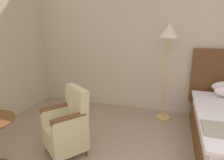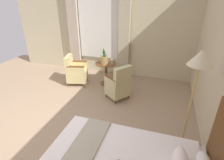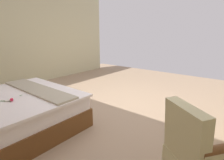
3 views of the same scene
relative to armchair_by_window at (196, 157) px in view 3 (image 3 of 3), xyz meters
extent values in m
plane|color=tan|center=(1.76, -1.15, -0.41)|extent=(8.29, 8.29, 0.00)
cube|color=beige|center=(5.22, -1.15, 1.17)|extent=(0.12, 6.24, 3.16)
cube|color=brown|center=(2.61, 0.73, -0.25)|extent=(1.77, 2.11, 0.32)
cube|color=white|center=(2.61, 0.73, 0.02)|extent=(1.72, 2.04, 0.23)
cube|color=white|center=(2.61, 0.67, 0.15)|extent=(1.81, 1.98, 0.04)
cube|color=tan|center=(2.61, 0.15, 0.19)|extent=(1.77, 0.38, 0.03)
cylinder|color=#2D6628|center=(2.53, 0.78, 0.19)|extent=(0.25, 0.23, 0.01)
sphere|color=#DB2342|center=(2.40, 0.67, 0.20)|extent=(0.05, 0.05, 0.05)
ellipsoid|color=#33702D|center=(2.53, 0.48, 0.19)|extent=(0.03, 0.05, 0.01)
cube|color=white|center=(2.47, 0.68, 0.19)|extent=(0.09, 0.12, 0.00)
cube|color=#C9BF8D|center=(0.09, 0.12, 0.27)|extent=(0.49, 0.42, 0.55)
cube|color=#C9BF8D|center=(-0.21, 0.08, 0.11)|extent=(0.34, 0.42, 0.22)
cylinder|color=brown|center=(-0.21, 0.08, 0.22)|extent=(0.34, 0.42, 0.09)
cube|color=#C9BF8D|center=(0.13, -0.18, 0.11)|extent=(0.34, 0.42, 0.22)
cylinder|color=brown|center=(0.13, -0.18, 0.22)|extent=(0.34, 0.42, 0.09)
camera|label=1|loc=(1.34, -2.20, 1.35)|focal=32.00mm
camera|label=2|loc=(3.87, 1.05, 2.05)|focal=28.00mm
camera|label=3|loc=(-0.26, 1.63, 1.15)|focal=28.00mm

